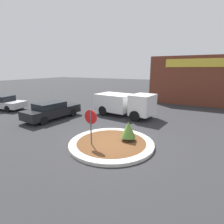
% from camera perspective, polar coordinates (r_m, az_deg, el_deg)
% --- Properties ---
extents(ground_plane, '(120.00, 120.00, 0.00)m').
position_cam_1_polar(ground_plane, '(9.90, -0.19, -10.61)').
color(ground_plane, '#2D2D30').
extents(traffic_island, '(4.69, 4.69, 0.17)m').
position_cam_1_polar(traffic_island, '(9.86, -0.19, -10.17)').
color(traffic_island, beige).
rests_on(traffic_island, ground_plane).
extents(stop_sign, '(0.75, 0.07, 2.09)m').
position_cam_1_polar(stop_sign, '(9.16, -6.93, -3.08)').
color(stop_sign, '#4C4C51').
rests_on(stop_sign, ground_plane).
extents(island_shrub, '(0.85, 0.85, 1.10)m').
position_cam_1_polar(island_shrub, '(9.85, 5.34, -5.69)').
color(island_shrub, brown).
rests_on(island_shrub, traffic_island).
extents(utility_truck, '(5.41, 2.85, 2.05)m').
position_cam_1_polar(utility_truck, '(15.52, 4.03, 2.86)').
color(utility_truck, white).
rests_on(utility_truck, ground_plane).
extents(storefront_building, '(12.09, 6.07, 5.54)m').
position_cam_1_polar(storefront_building, '(24.63, 28.05, 9.23)').
color(storefront_building, brown).
rests_on(storefront_building, ground_plane).
extents(parked_sedan_black, '(2.36, 4.97, 1.43)m').
position_cam_1_polar(parked_sedan_black, '(15.45, -19.01, 0.54)').
color(parked_sedan_black, black).
rests_on(parked_sedan_black, ground_plane).
extents(parked_sedan_silver, '(4.74, 2.57, 1.43)m').
position_cam_1_polar(parked_sedan_silver, '(21.26, -31.96, 2.64)').
color(parked_sedan_silver, '#B7B7BC').
rests_on(parked_sedan_silver, ground_plane).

